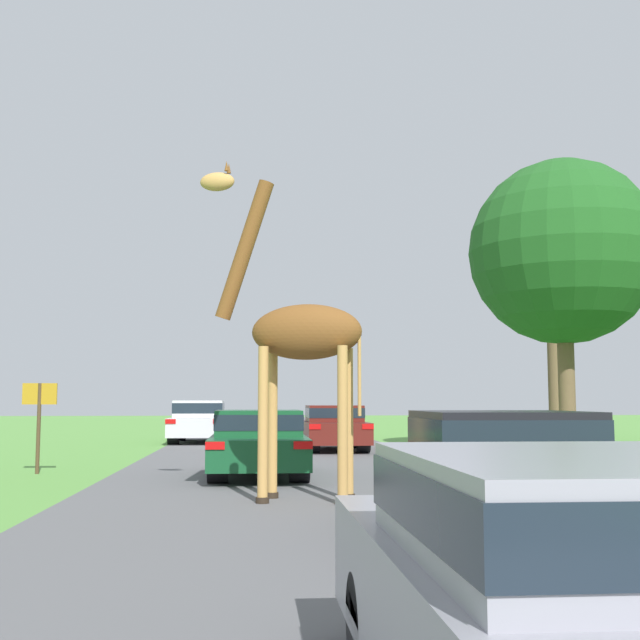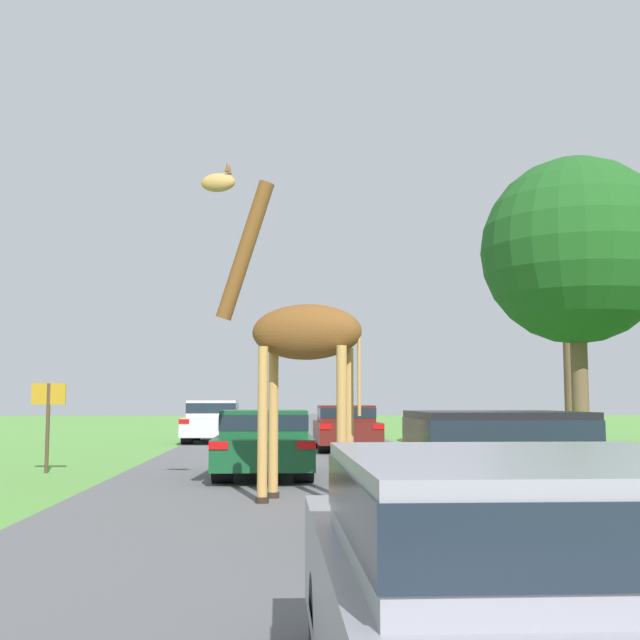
{
  "view_description": "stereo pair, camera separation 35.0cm",
  "coord_description": "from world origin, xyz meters",
  "px_view_note": "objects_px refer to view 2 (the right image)",
  "views": [
    {
      "loc": [
        -0.88,
        0.76,
        1.51
      ],
      "look_at": [
        0.13,
        12.88,
        2.72
      ],
      "focal_mm": 45.0,
      "sensor_mm": 36.0,
      "label": 1
    },
    {
      "loc": [
        -0.53,
        0.73,
        1.51
      ],
      "look_at": [
        0.13,
        12.88,
        2.72
      ],
      "focal_mm": 45.0,
      "sensor_mm": 36.0,
      "label": 2
    }
  ],
  "objects_px": {
    "car_far_ahead": "(213,420)",
    "tree_centre_back": "(576,251)",
    "car_queue_left": "(264,441)",
    "car_queue_right": "(495,471)",
    "car_lead_maroon": "(546,610)",
    "sign_post": "(48,411)",
    "car_verge_right": "(346,426)",
    "giraffe_near_road": "(298,335)",
    "tree_right_cluster": "(568,280)"
  },
  "relations": [
    {
      "from": "car_lead_maroon",
      "to": "car_verge_right",
      "type": "bearing_deg",
      "value": 87.15
    },
    {
      "from": "car_lead_maroon",
      "to": "car_queue_left",
      "type": "relative_size",
      "value": 1.06
    },
    {
      "from": "giraffe_near_road",
      "to": "car_verge_right",
      "type": "relative_size",
      "value": 1.28
    },
    {
      "from": "tree_right_cluster",
      "to": "giraffe_near_road",
      "type": "bearing_deg",
      "value": -121.45
    },
    {
      "from": "car_lead_maroon",
      "to": "car_far_ahead",
      "type": "xyz_separation_m",
      "value": [
        -3.33,
        26.17,
        0.09
      ]
    },
    {
      "from": "car_lead_maroon",
      "to": "tree_centre_back",
      "type": "relative_size",
      "value": 0.51
    },
    {
      "from": "car_queue_left",
      "to": "sign_post",
      "type": "height_order",
      "value": "sign_post"
    },
    {
      "from": "car_queue_right",
      "to": "car_far_ahead",
      "type": "height_order",
      "value": "car_far_ahead"
    },
    {
      "from": "car_queue_left",
      "to": "car_far_ahead",
      "type": "xyz_separation_m",
      "value": [
        -2.05,
        13.19,
        0.09
      ]
    },
    {
      "from": "car_queue_right",
      "to": "car_far_ahead",
      "type": "xyz_separation_m",
      "value": [
        -4.69,
        20.54,
        0.05
      ]
    },
    {
      "from": "giraffe_near_road",
      "to": "car_queue_right",
      "type": "xyz_separation_m",
      "value": [
        2.07,
        -3.39,
        -1.77
      ]
    },
    {
      "from": "car_far_ahead",
      "to": "tree_centre_back",
      "type": "relative_size",
      "value": 0.53
    },
    {
      "from": "giraffe_near_road",
      "to": "tree_right_cluster",
      "type": "height_order",
      "value": "tree_right_cluster"
    },
    {
      "from": "car_far_ahead",
      "to": "sign_post",
      "type": "xyz_separation_m",
      "value": [
        -2.48,
        -12.22,
        0.51
      ]
    },
    {
      "from": "car_queue_left",
      "to": "sign_post",
      "type": "bearing_deg",
      "value": 167.9
    },
    {
      "from": "sign_post",
      "to": "car_queue_left",
      "type": "bearing_deg",
      "value": -12.1
    },
    {
      "from": "car_verge_right",
      "to": "tree_right_cluster",
      "type": "relative_size",
      "value": 0.51
    },
    {
      "from": "tree_right_cluster",
      "to": "sign_post",
      "type": "distance_m",
      "value": 21.01
    },
    {
      "from": "giraffe_near_road",
      "to": "tree_right_cluster",
      "type": "xyz_separation_m",
      "value": [
        10.85,
        17.74,
        3.61
      ]
    },
    {
      "from": "giraffe_near_road",
      "to": "car_queue_right",
      "type": "relative_size",
      "value": 1.33
    },
    {
      "from": "car_queue_right",
      "to": "tree_centre_back",
      "type": "xyz_separation_m",
      "value": [
        6.28,
        13.77,
        5.1
      ]
    },
    {
      "from": "car_queue_right",
      "to": "car_far_ahead",
      "type": "bearing_deg",
      "value": 102.86
    },
    {
      "from": "car_queue_right",
      "to": "sign_post",
      "type": "relative_size",
      "value": 2.12
    },
    {
      "from": "car_queue_right",
      "to": "tree_right_cluster",
      "type": "relative_size",
      "value": 0.49
    },
    {
      "from": "giraffe_near_road",
      "to": "car_lead_maroon",
      "type": "bearing_deg",
      "value": -161.09
    },
    {
      "from": "tree_centre_back",
      "to": "sign_post",
      "type": "distance_m",
      "value": 15.2
    },
    {
      "from": "car_far_ahead",
      "to": "giraffe_near_road",
      "type": "bearing_deg",
      "value": -81.34
    },
    {
      "from": "car_queue_left",
      "to": "tree_right_cluster",
      "type": "height_order",
      "value": "tree_right_cluster"
    },
    {
      "from": "giraffe_near_road",
      "to": "tree_right_cluster",
      "type": "distance_m",
      "value": 21.11
    },
    {
      "from": "tree_centre_back",
      "to": "car_far_ahead",
      "type": "bearing_deg",
      "value": 148.31
    },
    {
      "from": "car_queue_left",
      "to": "car_verge_right",
      "type": "relative_size",
      "value": 1.01
    },
    {
      "from": "car_lead_maroon",
      "to": "car_queue_left",
      "type": "height_order",
      "value": "car_queue_left"
    },
    {
      "from": "sign_post",
      "to": "car_verge_right",
      "type": "bearing_deg",
      "value": 46.34
    },
    {
      "from": "car_lead_maroon",
      "to": "sign_post",
      "type": "bearing_deg",
      "value": 112.61
    },
    {
      "from": "car_queue_right",
      "to": "tree_centre_back",
      "type": "height_order",
      "value": "tree_centre_back"
    },
    {
      "from": "car_queue_left",
      "to": "tree_centre_back",
      "type": "bearing_deg",
      "value": 35.71
    },
    {
      "from": "giraffe_near_road",
      "to": "car_verge_right",
      "type": "height_order",
      "value": "giraffe_near_road"
    },
    {
      "from": "car_queue_left",
      "to": "car_queue_right",
      "type": "bearing_deg",
      "value": -70.24
    },
    {
      "from": "giraffe_near_road",
      "to": "tree_centre_back",
      "type": "height_order",
      "value": "tree_centre_back"
    },
    {
      "from": "giraffe_near_road",
      "to": "car_lead_maroon",
      "type": "height_order",
      "value": "giraffe_near_road"
    },
    {
      "from": "giraffe_near_road",
      "to": "car_queue_right",
      "type": "distance_m",
      "value": 4.35
    },
    {
      "from": "car_verge_right",
      "to": "sign_post",
      "type": "height_order",
      "value": "sign_post"
    },
    {
      "from": "giraffe_near_road",
      "to": "car_queue_left",
      "type": "distance_m",
      "value": 4.39
    },
    {
      "from": "car_far_ahead",
      "to": "sign_post",
      "type": "height_order",
      "value": "sign_post"
    },
    {
      "from": "giraffe_near_road",
      "to": "car_queue_left",
      "type": "bearing_deg",
      "value": 22.47
    },
    {
      "from": "car_lead_maroon",
      "to": "car_verge_right",
      "type": "distance_m",
      "value": 21.17
    },
    {
      "from": "car_queue_right",
      "to": "car_queue_left",
      "type": "xyz_separation_m",
      "value": [
        -2.64,
        7.35,
        -0.04
      ]
    },
    {
      "from": "giraffe_near_road",
      "to": "tree_right_cluster",
      "type": "bearing_deg",
      "value": -17.11
    },
    {
      "from": "car_queue_right",
      "to": "car_lead_maroon",
      "type": "bearing_deg",
      "value": -103.52
    },
    {
      "from": "sign_post",
      "to": "car_queue_right",
      "type": "bearing_deg",
      "value": -49.27
    }
  ]
}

